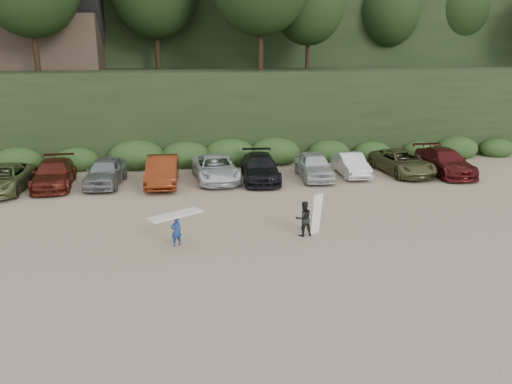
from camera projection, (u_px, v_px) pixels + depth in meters
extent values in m
plane|color=tan|center=(241.00, 245.00, 19.66)|extent=(120.00, 120.00, 0.00)
cube|color=black|center=(207.00, 108.00, 39.77)|extent=(80.00, 14.00, 6.00)
cube|color=black|center=(197.00, 45.00, 55.52)|extent=(90.00, 30.00, 16.00)
ellipsoid|color=black|center=(205.00, 1.00, 37.58)|extent=(66.00, 12.00, 10.00)
cube|color=#2B491E|center=(206.00, 156.00, 33.21)|extent=(46.20, 2.00, 1.20)
cube|color=brown|center=(49.00, 42.00, 38.59)|extent=(8.00, 6.00, 4.00)
imported|color=#5E6A3D|center=(3.00, 179.00, 26.96)|extent=(2.53, 5.26, 1.44)
imported|color=#591D14|center=(54.00, 174.00, 27.96)|extent=(2.48, 5.22, 1.47)
imported|color=gray|center=(106.00, 172.00, 28.28)|extent=(2.23, 4.73, 1.56)
imported|color=maroon|center=(162.00, 171.00, 28.34)|extent=(1.86, 4.95, 1.62)
imported|color=silver|center=(216.00, 168.00, 29.30)|extent=(2.79, 5.38, 1.45)
imported|color=black|center=(260.00, 168.00, 29.33)|extent=(2.46, 5.35, 1.51)
imported|color=silver|center=(314.00, 165.00, 29.81)|extent=(2.05, 4.65, 1.56)
imported|color=white|center=(351.00, 164.00, 30.51)|extent=(1.55, 4.17, 1.36)
imported|color=brown|center=(402.00, 162.00, 30.91)|extent=(2.82, 5.40, 1.45)
imported|color=#521215|center=(445.00, 162.00, 30.80)|extent=(2.18, 5.33, 1.55)
imported|color=navy|center=(176.00, 231.00, 19.46)|extent=(0.52, 0.44, 1.20)
cube|color=silver|center=(175.00, 215.00, 19.28)|extent=(2.19, 1.68, 0.09)
imported|color=black|center=(304.00, 218.00, 20.52)|extent=(0.80, 0.66, 1.48)
cube|color=white|center=(316.00, 214.00, 20.64)|extent=(0.55, 0.46, 1.75)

